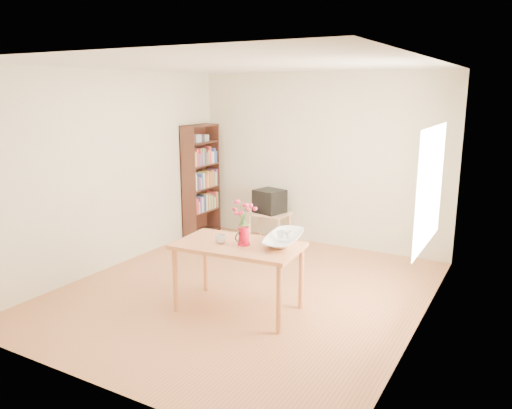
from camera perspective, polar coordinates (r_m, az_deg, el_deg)
The scene contains 11 objects.
room at distance 5.63m, azimuth -1.22°, elevation 2.37°, with size 4.50×4.50×4.50m.
table at distance 5.31m, azimuth -2.02°, elevation -5.43°, with size 1.37×0.85×0.75m.
tv_stand at distance 7.86m, azimuth 1.55°, elevation -1.42°, with size 0.60×0.45×0.46m.
bookshelf at distance 8.17m, azimuth -6.29°, elevation 2.32°, with size 0.28×0.70×1.80m.
pitcher at distance 5.22m, azimuth -1.41°, elevation -3.70°, with size 0.13×0.21×0.20m.
flowers at distance 5.16m, azimuth -1.43°, elevation -1.00°, with size 0.22×0.22×0.32m, color #C92F53, non-canonical shape.
mug at distance 5.31m, azimuth -4.06°, elevation -3.95°, with size 0.12×0.12×0.09m, color white.
bowl at distance 5.27m, azimuth 3.23°, elevation -1.84°, with size 0.51×0.51×0.49m, color white.
teacup_a at distance 5.30m, azimuth 2.83°, elevation -2.26°, with size 0.07×0.07×0.07m, color white.
teacup_b at distance 5.28m, azimuth 3.76°, elevation -2.32°, with size 0.08×0.08×0.07m, color white.
television at distance 7.81m, azimuth 1.60°, elevation 0.43°, with size 0.50×0.48×0.36m.
Camera 1 is at (2.86, -4.76, 2.33)m, focal length 35.00 mm.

